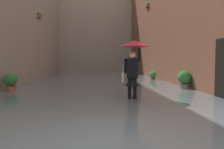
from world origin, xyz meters
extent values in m
plane|color=slate|center=(0.00, -11.56, 0.00)|extent=(60.00, 60.00, 0.00)
cube|color=slate|center=(0.00, -11.56, 0.08)|extent=(9.11, 29.12, 0.16)
cube|color=#9E563D|center=(-4.06, -14.92, 5.78)|extent=(0.20, 0.70, 0.18)
ellipsoid|color=#387F3D|center=(-4.06, -14.92, 5.94)|extent=(0.28, 0.76, 0.24)
cube|color=#9E563D|center=(4.06, -13.37, 4.55)|extent=(0.20, 0.70, 0.18)
ellipsoid|color=#387F3D|center=(4.06, -13.37, 4.71)|extent=(0.28, 0.76, 0.24)
cube|color=#A89989|center=(0.00, -24.02, 5.84)|extent=(11.91, 1.80, 11.68)
cube|color=#2D2319|center=(-0.96, -4.05, 0.05)|extent=(0.15, 0.26, 0.10)
cylinder|color=black|center=(-0.96, -4.05, 0.48)|extent=(0.14, 0.14, 0.76)
cube|color=#2D2319|center=(-1.14, -4.01, 0.05)|extent=(0.15, 0.26, 0.10)
cylinder|color=black|center=(-1.14, -4.01, 0.48)|extent=(0.14, 0.14, 0.76)
cube|color=black|center=(-1.05, -4.03, 1.19)|extent=(0.41, 0.29, 0.65)
cone|color=black|center=(-1.05, -4.03, 0.74)|extent=(0.59, 0.59, 0.28)
sphere|color=#DBB293|center=(-1.05, -4.03, 1.62)|extent=(0.23, 0.23, 0.23)
cylinder|color=black|center=(-1.28, -3.99, 1.63)|extent=(0.10, 0.10, 0.44)
cylinder|color=black|center=(-0.83, -4.07, 1.27)|extent=(0.10, 0.10, 0.48)
cylinder|color=black|center=(-1.11, -4.02, 1.76)|extent=(0.02, 0.02, 0.50)
cone|color=red|center=(-1.11, -4.02, 2.01)|extent=(0.96, 0.96, 0.22)
cylinder|color=black|center=(-1.11, -4.02, 2.15)|extent=(0.01, 0.01, 0.08)
cube|color=beige|center=(-0.74, -4.07, 0.88)|extent=(0.11, 0.29, 0.32)
torus|color=beige|center=(-0.74, -4.07, 1.16)|extent=(0.08, 0.30, 0.30)
cylinder|color=#9E563D|center=(-3.67, -11.37, 0.14)|extent=(0.31, 0.31, 0.28)
torus|color=brown|center=(-3.67, -11.37, 0.28)|extent=(0.34, 0.34, 0.04)
ellipsoid|color=#387F3D|center=(-3.67, -11.37, 0.50)|extent=(0.47, 0.47, 0.44)
cylinder|color=#9E563D|center=(3.77, -6.52, 0.18)|extent=(0.39, 0.39, 0.36)
torus|color=brown|center=(3.77, -6.52, 0.36)|extent=(0.43, 0.43, 0.04)
ellipsoid|color=#2D7033|center=(3.77, -6.52, 0.63)|extent=(0.58, 0.58, 0.54)
cylinder|color=#66605B|center=(-3.88, -6.60, 0.19)|extent=(0.42, 0.42, 0.38)
torus|color=#56524E|center=(-3.88, -6.60, 0.38)|extent=(0.46, 0.46, 0.04)
ellipsoid|color=#2D7033|center=(-3.88, -6.60, 0.68)|extent=(0.61, 0.61, 0.60)
camera|label=1|loc=(0.23, 3.54, 1.46)|focal=36.91mm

